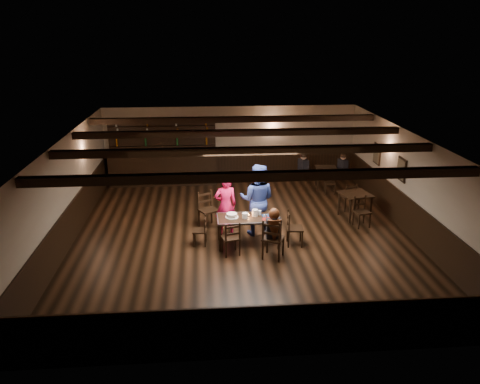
{
  "coord_description": "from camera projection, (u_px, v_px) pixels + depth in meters",
  "views": [
    {
      "loc": [
        -0.99,
        -11.52,
        5.28
      ],
      "look_at": [
        -0.05,
        0.2,
        1.17
      ],
      "focal_mm": 35.0,
      "sensor_mm": 36.0,
      "label": 1
    }
  ],
  "objects": [
    {
      "name": "man_blue",
      "position": [
        257.0,
        200.0,
        12.43
      ],
      "size": [
        1.12,
        0.97,
        1.96
      ],
      "primitive_type": "imported",
      "rotation": [
        0.0,
        0.0,
        2.87
      ],
      "color": "navy",
      "rests_on": "ground"
    },
    {
      "name": "salt_shaker",
      "position": [
        264.0,
        216.0,
        11.82
      ],
      "size": [
        0.04,
        0.04,
        0.09
      ],
      "primitive_type": "cylinder",
      "color": "silver",
      "rests_on": "dining_table"
    },
    {
      "name": "menu_red",
      "position": [
        269.0,
        219.0,
        11.79
      ],
      "size": [
        0.37,
        0.29,
        0.0
      ],
      "primitive_type": "cube",
      "rotation": [
        0.0,
        0.0,
        -0.2
      ],
      "color": "maroon",
      "rests_on": "dining_table"
    },
    {
      "name": "menu_blue",
      "position": [
        268.0,
        215.0,
        11.99
      ],
      "size": [
        0.31,
        0.23,
        0.0
      ],
      "primitive_type": "cube",
      "rotation": [
        0.0,
        0.0,
        0.1
      ],
      "color": "navy",
      "rests_on": "dining_table"
    },
    {
      "name": "dining_table",
      "position": [
        248.0,
        220.0,
        11.9
      ],
      "size": [
        1.6,
        0.81,
        0.75
      ],
      "color": "black",
      "rests_on": "ground"
    },
    {
      "name": "cake",
      "position": [
        232.0,
        216.0,
        11.86
      ],
      "size": [
        0.34,
        0.34,
        0.11
      ],
      "color": "white",
      "rests_on": "dining_table"
    },
    {
      "name": "bg_patron_left",
      "position": [
        303.0,
        164.0,
        16.14
      ],
      "size": [
        0.34,
        0.44,
        0.8
      ],
      "color": "black",
      "rests_on": "ground"
    },
    {
      "name": "seated_person",
      "position": [
        274.0,
        226.0,
        11.13
      ],
      "size": [
        0.35,
        0.53,
        0.86
      ],
      "color": "black",
      "rests_on": "ground"
    },
    {
      "name": "chair_near_left",
      "position": [
        232.0,
        236.0,
        11.36
      ],
      "size": [
        0.49,
        0.48,
        0.88
      ],
      "color": "black",
      "rests_on": "ground"
    },
    {
      "name": "back_table_a",
      "position": [
        355.0,
        197.0,
        13.63
      ],
      "size": [
        0.96,
        0.96,
        0.75
      ],
      "color": "black",
      "rests_on": "ground"
    },
    {
      "name": "bg_patron_right",
      "position": [
        343.0,
        164.0,
        16.31
      ],
      "size": [
        0.32,
        0.4,
        0.73
      ],
      "color": "black",
      "rests_on": "ground"
    },
    {
      "name": "plate_stack_b",
      "position": [
        255.0,
        213.0,
        11.93
      ],
      "size": [
        0.15,
        0.15,
        0.18
      ],
      "primitive_type": "cylinder",
      "color": "white",
      "rests_on": "dining_table"
    },
    {
      "name": "chair_near_right",
      "position": [
        272.0,
        237.0,
        11.15
      ],
      "size": [
        0.62,
        0.61,
        1.02
      ],
      "color": "black",
      "rests_on": "ground"
    },
    {
      "name": "tea_light",
      "position": [
        249.0,
        215.0,
        11.94
      ],
      "size": [
        0.05,
        0.05,
        0.06
      ],
      "color": "#A5A8AD",
      "rests_on": "dining_table"
    },
    {
      "name": "ground",
      "position": [
        242.0,
        235.0,
        12.66
      ],
      "size": [
        10.0,
        10.0,
        0.0
      ],
      "primitive_type": "plane",
      "color": "black",
      "rests_on": "ground"
    },
    {
      "name": "drink_glass",
      "position": [
        260.0,
        213.0,
        12.01
      ],
      "size": [
        0.08,
        0.08,
        0.12
      ],
      "primitive_type": "cylinder",
      "color": "silver",
      "rests_on": "dining_table"
    },
    {
      "name": "back_table_b",
      "position": [
        326.0,
        171.0,
        16.18
      ],
      "size": [
        0.79,
        0.79,
        0.75
      ],
      "color": "black",
      "rests_on": "ground"
    },
    {
      "name": "chair_end_left",
      "position": [
        202.0,
        228.0,
        11.98
      ],
      "size": [
        0.37,
        0.39,
        0.77
      ],
      "color": "black",
      "rests_on": "ground"
    },
    {
      "name": "pepper_shaker",
      "position": [
        267.0,
        216.0,
        11.82
      ],
      "size": [
        0.03,
        0.03,
        0.09
      ],
      "primitive_type": "cylinder",
      "color": "#A5A8AD",
      "rests_on": "dining_table"
    },
    {
      "name": "bar_counter",
      "position": [
        163.0,
        164.0,
        16.67
      ],
      "size": [
        3.96,
        0.7,
        2.2
      ],
      "color": "black",
      "rests_on": "ground"
    },
    {
      "name": "chair_end_right",
      "position": [
        292.0,
        226.0,
        11.93
      ],
      "size": [
        0.44,
        0.46,
        0.91
      ],
      "color": "black",
      "rests_on": "ground"
    },
    {
      "name": "room_shell",
      "position": [
        243.0,
        173.0,
        12.12
      ],
      "size": [
        9.02,
        10.02,
        2.71
      ],
      "color": "#BCB29C",
      "rests_on": "ground"
    },
    {
      "name": "plate_stack_a",
      "position": [
        245.0,
        216.0,
        11.8
      ],
      "size": [
        0.15,
        0.15,
        0.14
      ],
      "primitive_type": "cylinder",
      "color": "white",
      "rests_on": "dining_table"
    },
    {
      "name": "chair_far_pushed",
      "position": [
        207.0,
        206.0,
        13.05
      ],
      "size": [
        0.63,
        0.62,
        1.02
      ],
      "color": "black",
      "rests_on": "ground"
    },
    {
      "name": "woman_pink",
      "position": [
        226.0,
        205.0,
        12.47
      ],
      "size": [
        0.66,
        0.48,
        1.66
      ],
      "primitive_type": "imported",
      "rotation": [
        0.0,
        0.0,
        3.29
      ],
      "color": "#FF1A66",
      "rests_on": "ground"
    }
  ]
}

